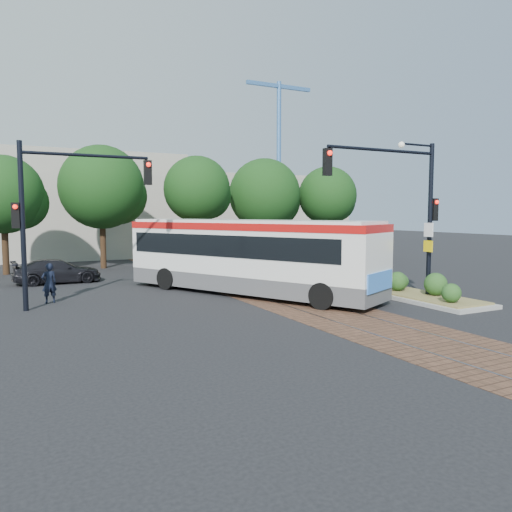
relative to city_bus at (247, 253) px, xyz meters
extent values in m
plane|color=black|center=(0.85, -3.71, -1.78)|extent=(120.00, 120.00, 0.00)
cube|color=brown|center=(0.85, 0.29, -1.77)|extent=(3.60, 40.00, 0.01)
cube|color=slate|center=(0.10, 0.29, -1.76)|extent=(0.06, 40.00, 0.01)
cube|color=slate|center=(1.60, 0.29, -1.76)|extent=(0.06, 40.00, 0.01)
cylinder|color=#382314|center=(-9.15, 12.29, -0.35)|extent=(0.36, 0.36, 2.86)
sphere|color=#153310|center=(-9.15, 12.29, 2.73)|extent=(4.40, 4.40, 4.40)
cylinder|color=#382314|center=(-3.65, 13.09, -0.21)|extent=(0.36, 0.36, 3.12)
sphere|color=#153310|center=(-3.65, 13.09, 3.30)|extent=(5.20, 5.20, 5.20)
cylinder|color=#382314|center=(2.35, 12.29, -0.08)|extent=(0.36, 0.36, 3.39)
sphere|color=#153310|center=(2.35, 12.29, 3.26)|extent=(4.40, 4.40, 4.40)
cylinder|color=#382314|center=(7.85, 13.09, -0.35)|extent=(0.36, 0.36, 2.86)
sphere|color=#153310|center=(7.85, 13.09, 3.03)|extent=(5.20, 5.20, 5.20)
cylinder|color=#382314|center=(12.85, 12.29, -0.21)|extent=(0.36, 0.36, 3.12)
sphere|color=#153310|center=(12.85, 12.29, 3.00)|extent=(4.40, 4.40, 4.40)
cube|color=#ADA899|center=(-7.15, 24.29, 2.22)|extent=(22.00, 12.00, 8.00)
cube|color=#ADA899|center=(12.85, 26.29, 1.72)|extent=(18.00, 10.00, 7.00)
cylinder|color=#3F72B2|center=(18.85, 30.29, 7.22)|extent=(0.50, 0.50, 18.00)
cube|color=#3F72B2|center=(18.85, 30.29, 15.72)|extent=(8.00, 0.40, 0.40)
cube|color=#4C4C4F|center=(0.02, -0.04, -1.23)|extent=(7.54, 11.73, 0.69)
cube|color=white|center=(0.02, -0.04, 0.05)|extent=(7.56, 11.74, 1.88)
cube|color=black|center=(-0.12, 0.22, 0.35)|extent=(7.08, 10.70, 0.89)
cube|color=#B40F0D|center=(0.02, -0.04, 1.14)|extent=(7.59, 11.76, 0.30)
cube|color=white|center=(0.02, -0.04, 1.34)|extent=(7.31, 11.35, 0.14)
cube|color=black|center=(2.61, -5.22, 0.45)|extent=(1.47, 0.82, 0.89)
cube|color=#3576D7|center=(2.69, -5.37, -0.74)|extent=(1.97, 1.03, 0.69)
cube|color=orange|center=(1.61, -0.35, -0.54)|extent=(2.05, 4.01, 1.09)
cylinder|color=black|center=(0.91, -4.36, -1.28)|extent=(0.75, 1.04, 0.99)
cylinder|color=black|center=(2.94, -3.34, -1.28)|extent=(0.75, 1.04, 0.99)
cylinder|color=black|center=(-2.69, 2.81, -1.28)|extent=(0.75, 1.04, 0.99)
cylinder|color=black|center=(-0.65, 3.83, -1.28)|extent=(0.75, 1.04, 0.99)
cube|color=gray|center=(5.65, -4.71, -1.70)|extent=(2.20, 5.20, 0.15)
cube|color=olive|center=(5.65, -4.71, -1.59)|extent=(1.90, 4.80, 0.08)
sphere|color=#1E4719|center=(5.25, -6.31, -1.20)|extent=(0.70, 0.70, 0.70)
sphere|color=#1E4719|center=(5.95, -4.91, -1.10)|extent=(0.90, 0.90, 0.90)
sphere|color=#1E4719|center=(5.45, -3.31, -1.15)|extent=(0.80, 0.80, 0.80)
sphere|color=#1E4719|center=(6.15, -2.81, -1.25)|extent=(0.60, 0.60, 0.60)
cylinder|color=black|center=(5.95, -4.51, 1.44)|extent=(0.18, 0.18, 6.00)
cylinder|color=black|center=(3.45, -4.51, 4.04)|extent=(5.00, 0.12, 0.12)
cube|color=black|center=(0.95, -4.51, 3.49)|extent=(0.28, 0.22, 0.95)
sphere|color=#FF190C|center=(0.95, -4.65, 3.79)|extent=(0.18, 0.18, 0.18)
cube|color=black|center=(6.17, -4.51, 1.84)|extent=(0.26, 0.20, 0.90)
sphere|color=#FF190C|center=(6.17, -4.64, 2.14)|extent=(0.16, 0.16, 0.16)
cube|color=white|center=(5.77, -4.63, 1.04)|extent=(0.04, 0.45, 0.55)
cube|color=yellow|center=(5.77, -4.63, 0.39)|extent=(0.04, 0.45, 0.45)
cylinder|color=black|center=(5.15, -4.51, 4.34)|extent=(1.60, 0.08, 0.08)
sphere|color=silver|center=(4.35, -4.51, 4.29)|extent=(0.24, 0.24, 0.24)
cylinder|color=black|center=(-8.65, 0.29, 1.22)|extent=(0.18, 0.18, 6.00)
cylinder|color=black|center=(-6.40, 0.29, 3.82)|extent=(4.50, 0.12, 0.12)
cube|color=black|center=(-4.15, 0.29, 3.27)|extent=(0.28, 0.22, 0.95)
sphere|color=#FF190C|center=(-4.15, 0.15, 3.57)|extent=(0.18, 0.18, 0.18)
cube|color=black|center=(-8.87, 0.29, 1.62)|extent=(0.26, 0.20, 0.90)
sphere|color=#FF190C|center=(-8.87, 0.16, 1.92)|extent=(0.16, 0.16, 0.16)
imported|color=black|center=(-7.76, 1.54, -1.00)|extent=(0.64, 0.50, 1.56)
imported|color=black|center=(-6.93, 7.26, -1.18)|extent=(4.18, 1.81, 1.20)
camera|label=1|loc=(-9.35, -19.10, 1.73)|focal=35.00mm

